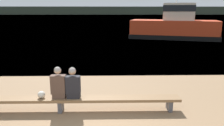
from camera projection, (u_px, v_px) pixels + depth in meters
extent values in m
plane|color=teal|center=(107.00, 15.00, 126.86)|extent=(240.00, 240.00, 0.00)
cube|color=#384233|center=(107.00, 11.00, 150.32)|extent=(600.00, 12.00, 5.22)
cube|color=brown|center=(60.00, 99.00, 6.63)|extent=(7.29, 0.44, 0.09)
cube|color=#515156|center=(169.00, 105.00, 6.75)|extent=(0.12, 0.38, 0.35)
cube|color=#515156|center=(61.00, 106.00, 6.68)|extent=(0.12, 0.38, 0.35)
cube|color=#4C382D|center=(60.00, 95.00, 6.66)|extent=(0.38, 0.36, 0.16)
cube|color=#4C382D|center=(58.00, 84.00, 6.50)|extent=(0.44, 0.22, 0.56)
sphere|color=tan|center=(58.00, 71.00, 6.40)|extent=(0.20, 0.20, 0.20)
sphere|color=gray|center=(57.00, 70.00, 6.37)|extent=(0.19, 0.19, 0.19)
cube|color=black|center=(74.00, 94.00, 6.67)|extent=(0.38, 0.36, 0.16)
cube|color=black|center=(73.00, 85.00, 6.51)|extent=(0.44, 0.22, 0.53)
sphere|color=tan|center=(72.00, 71.00, 6.41)|extent=(0.22, 0.22, 0.22)
sphere|color=gray|center=(72.00, 71.00, 6.39)|extent=(0.20, 0.20, 0.20)
ellipsoid|color=beige|center=(41.00, 95.00, 6.58)|extent=(0.23, 0.21, 0.21)
cube|color=red|center=(173.00, 29.00, 23.56)|extent=(9.50, 5.61, 1.95)
cube|color=black|center=(173.00, 36.00, 23.74)|extent=(9.71, 5.78, 0.47)
cube|color=beige|center=(179.00, 12.00, 23.00)|extent=(3.55, 2.72, 1.78)
cube|color=black|center=(179.00, 8.00, 22.92)|extent=(3.63, 2.80, 0.64)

